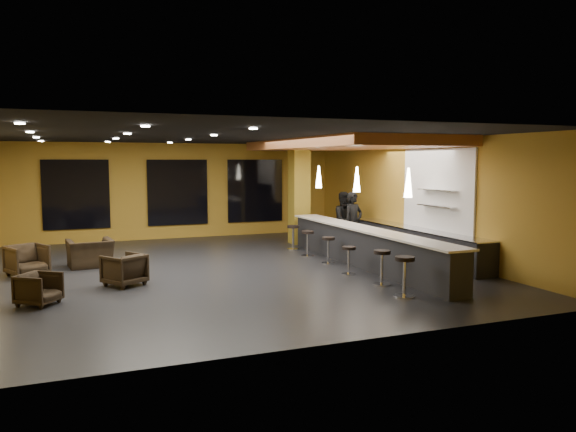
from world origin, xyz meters
name	(u,v)px	position (x,y,z in m)	size (l,w,h in m)	color
floor	(225,271)	(0.00, 0.00, -0.05)	(12.00, 13.00, 0.10)	black
ceiling	(223,134)	(0.00, 0.00, 3.55)	(12.00, 13.00, 0.10)	black
wall_back	(177,191)	(0.00, 6.55, 1.75)	(12.00, 0.10, 3.50)	#A57B25
wall_front	(337,234)	(0.00, -6.55, 1.75)	(12.00, 0.10, 3.50)	#A57B25
wall_right	(419,198)	(6.05, 0.00, 1.75)	(0.10, 13.00, 3.50)	#A57B25
wood_soffit	(343,144)	(4.00, 1.00, 3.36)	(3.60, 8.00, 0.28)	#AD6132
window_left	(76,194)	(-3.50, 6.44, 1.70)	(2.20, 0.06, 2.40)	black
window_center	(178,192)	(0.00, 6.44, 1.70)	(2.20, 0.06, 2.40)	black
window_right	(255,191)	(3.00, 6.44, 1.70)	(2.20, 0.06, 2.40)	black
tile_backsplash	(437,191)	(5.96, -1.00, 2.00)	(0.06, 3.20, 2.40)	white
bar_counter	(365,248)	(3.65, -1.00, 0.50)	(0.60, 8.00, 1.00)	black
bar_top	(365,229)	(3.65, -1.00, 1.02)	(0.78, 8.10, 0.05)	silver
prep_counter	(416,244)	(5.65, -0.50, 0.43)	(0.70, 6.00, 0.86)	black
prep_top	(417,229)	(5.65, -0.50, 0.89)	(0.72, 6.00, 0.03)	silver
wall_shelf_lower	(437,206)	(5.82, -1.20, 1.60)	(0.30, 1.50, 0.03)	silver
wall_shelf_upper	(437,190)	(5.82, -1.20, 2.05)	(0.30, 1.50, 0.03)	silver
column	(299,193)	(3.65, 3.60, 1.75)	(0.60, 0.60, 3.50)	olive
pendant_0	(408,183)	(3.65, -3.00, 2.35)	(0.20, 0.20, 0.70)	white
pendant_1	(357,179)	(3.65, -0.50, 2.35)	(0.20, 0.20, 0.70)	white
pendant_2	(319,177)	(3.65, 2.00, 2.35)	(0.20, 0.20, 0.70)	white
staff_a	(353,222)	(4.50, 1.25, 0.94)	(0.69, 0.45, 1.89)	black
staff_b	(345,220)	(4.68, 2.16, 0.92)	(0.90, 0.70, 1.84)	black
staff_c	(347,220)	(4.91, 2.43, 0.90)	(0.87, 0.57, 1.79)	black
armchair_a	(39,289)	(-4.41, -2.18, 0.32)	(0.69, 0.71, 0.64)	black
armchair_b	(124,270)	(-2.66, -1.00, 0.37)	(0.79, 0.81, 0.74)	black
armchair_c	(27,260)	(-4.80, 1.01, 0.39)	(0.84, 0.87, 0.79)	black
armchair_d	(90,253)	(-3.29, 1.70, 0.37)	(1.15, 1.00, 0.75)	black
bar_stool_0	(405,271)	(2.72, -4.32, 0.55)	(0.44, 0.44, 0.86)	silver
bar_stool_1	(382,263)	(2.88, -3.15, 0.52)	(0.41, 0.41, 0.81)	silver
bar_stool_2	(349,257)	(2.73, -1.80, 0.46)	(0.36, 0.36, 0.71)	silver
bar_stool_3	(328,247)	(2.91, -0.26, 0.48)	(0.38, 0.38, 0.75)	silver
bar_stool_4	(308,240)	(2.86, 1.06, 0.49)	(0.39, 0.39, 0.77)	silver
bar_stool_5	(293,234)	(2.93, 2.38, 0.50)	(0.40, 0.40, 0.79)	silver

